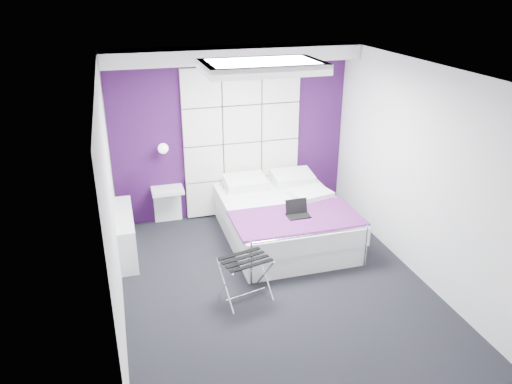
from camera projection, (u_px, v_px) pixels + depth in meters
floor at (275, 285)px, 6.10m from camera, size 4.40×4.40×0.00m
ceiling at (279, 70)px, 5.08m from camera, size 4.40×4.40×0.00m
wall_back at (231, 134)px, 7.53m from camera, size 3.60×0.00×3.60m
wall_left at (111, 206)px, 5.13m from camera, size 0.00×4.40×4.40m
wall_right at (418, 172)px, 6.05m from camera, size 0.00×4.40×4.40m
accent_wall at (232, 134)px, 7.52m from camera, size 3.58×0.02×2.58m
soffit at (234, 54)px, 6.84m from camera, size 3.58×0.50×0.20m
headboard at (242, 142)px, 7.57m from camera, size 1.80×0.08×2.30m
skylight at (262, 66)px, 5.63m from camera, size 1.36×0.86×0.12m
wall_lamp at (163, 148)px, 7.17m from camera, size 0.15×0.15×0.15m
radiator at (126, 234)px, 6.70m from camera, size 0.22×1.20×0.60m
bed at (284, 219)px, 7.10m from camera, size 1.68×2.03×0.71m
nightstand at (167, 190)px, 7.40m from camera, size 0.46×0.36×0.05m
luggage_rack at (246, 279)px, 5.75m from camera, size 0.54×0.40×0.53m
laptop at (297, 212)px, 6.58m from camera, size 0.30×0.21×0.22m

